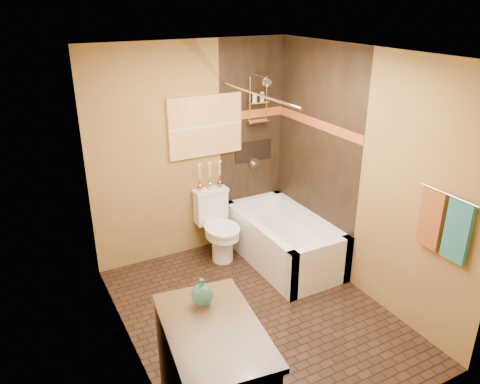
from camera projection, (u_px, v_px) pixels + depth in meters
floor at (256, 314)px, 4.64m from camera, size 3.00×3.00×0.00m
wall_left at (124, 228)px, 3.63m from camera, size 0.02×3.00×2.50m
wall_right at (361, 176)px, 4.68m from camera, size 0.02×3.00×2.50m
wall_back at (192, 153)px, 5.37m from camera, size 2.40×0.02×2.50m
wall_front at (378, 283)px, 2.94m from camera, size 2.40×0.02×2.50m
ceiling at (260, 53)px, 3.67m from camera, size 3.00×3.00×0.00m
alcove_tile_back at (251, 144)px, 5.70m from camera, size 0.85×0.01×2.50m
alcove_tile_right at (315, 155)px, 5.28m from camera, size 0.01×1.50×2.50m
mosaic_band_back at (252, 114)px, 5.55m from camera, size 0.85×0.01×0.10m
mosaic_band_right at (317, 124)px, 5.13m from camera, size 0.01×1.50×0.10m
alcove_niche at (253, 151)px, 5.75m from camera, size 0.50×0.01×0.25m
shower_fixtures at (258, 112)px, 5.46m from camera, size 0.24×0.33×1.16m
curtain_rod at (256, 93)px, 4.64m from camera, size 0.03×1.55×0.03m
towel_bar at (449, 195)px, 3.72m from camera, size 0.02×0.55×0.02m
towel_teal at (458, 232)px, 3.73m from camera, size 0.05×0.22×0.52m
towel_rust at (431, 219)px, 3.94m from camera, size 0.05×0.22×0.52m
sunset_painting at (205, 126)px, 5.31m from camera, size 0.90×0.04×0.70m
vanity_mirror at (169, 259)px, 2.73m from camera, size 0.01×1.00×0.90m
bathtub at (283, 243)px, 5.51m from camera, size 0.80×1.50×0.55m
toilet at (217, 225)px, 5.54m from camera, size 0.41×0.60×0.80m
vanity at (214, 380)px, 3.25m from camera, size 0.75×1.09×0.90m
teal_bottle at (202, 292)px, 3.27m from camera, size 0.16×0.16×0.25m
bud_vases at (210, 175)px, 5.46m from camera, size 0.33×0.07×0.32m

